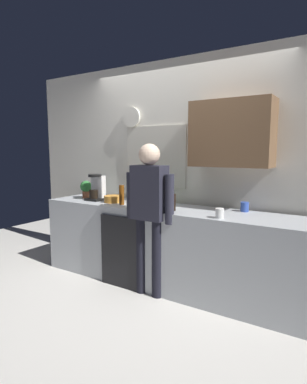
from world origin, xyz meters
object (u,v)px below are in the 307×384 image
(coffee_maker, at_px, (97,189))
(potted_plant, at_px, (86,188))
(dish_soap, at_px, (149,202))
(bottle_amber_beer, at_px, (122,195))
(person_at_sink, at_px, (149,207))
(cup_blue_mug, at_px, (245,207))
(bottle_clear_soda, at_px, (146,193))
(bottle_dark_sauce, at_px, (173,202))
(bottle_olive_oil, at_px, (142,193))
(mixing_bowl, at_px, (113,199))
(cup_white_mug, at_px, (220,213))

(coffee_maker, bearing_deg, potted_plant, 167.34)
(potted_plant, height_order, dish_soap, potted_plant)
(bottle_amber_beer, xyz_separation_m, person_at_sink, (0.51, -0.18, -0.07))
(coffee_maker, height_order, cup_blue_mug, coffee_maker)
(person_at_sink, bearing_deg, bottle_amber_beer, 146.74)
(bottle_clear_soda, height_order, dish_soap, bottle_clear_soda)
(bottle_clear_soda, height_order, bottle_dark_sauce, bottle_clear_soda)
(bottle_olive_oil, distance_m, cup_blue_mug, 1.21)
(bottle_dark_sauce, xyz_separation_m, dish_soap, (-0.25, -0.08, -0.01))
(bottle_olive_oil, bearing_deg, mixing_bowl, -155.97)
(dish_soap, bearing_deg, bottle_dark_sauce, 17.39)
(cup_blue_mug, bearing_deg, person_at_sink, -147.45)
(bottle_dark_sauce, xyz_separation_m, cup_white_mug, (0.55, -0.09, -0.04))
(coffee_maker, distance_m, bottle_olive_oil, 0.63)
(coffee_maker, relative_size, dish_soap, 1.83)
(bottle_clear_soda, distance_m, cup_white_mug, 1.01)
(bottle_dark_sauce, relative_size, cup_white_mug, 1.89)
(bottle_dark_sauce, height_order, dish_soap, same)
(bottle_dark_sauce, distance_m, dish_soap, 0.26)
(bottle_olive_oil, distance_m, bottle_clear_soda, 0.16)
(bottle_amber_beer, bearing_deg, bottle_clear_soda, 27.66)
(bottle_olive_oil, xyz_separation_m, bottle_clear_soda, (0.12, -0.10, 0.01))
(bottle_dark_sauce, bearing_deg, coffee_maker, 174.85)
(mixing_bowl, relative_size, dish_soap, 1.22)
(person_at_sink, bearing_deg, bottle_olive_oil, 118.30)
(coffee_maker, bearing_deg, bottle_olive_oil, 12.06)
(mixing_bowl, xyz_separation_m, person_at_sink, (0.70, -0.26, 0.01))
(mixing_bowl, bearing_deg, bottle_olive_oil, 24.03)
(bottle_amber_beer, bearing_deg, dish_soap, -11.02)
(bottle_clear_soda, bearing_deg, dish_soap, -50.94)
(cup_white_mug, xyz_separation_m, person_at_sink, (-0.73, -0.08, -0.00))
(coffee_maker, distance_m, person_at_sink, 1.03)
(coffee_maker, distance_m, mixing_bowl, 0.30)
(cup_white_mug, height_order, mixing_bowl, cup_white_mug)
(dish_soap, height_order, person_at_sink, person_at_sink)
(bottle_olive_oil, bearing_deg, potted_plant, -174.83)
(bottle_olive_oil, xyz_separation_m, dish_soap, (0.30, -0.32, -0.05))
(mixing_bowl, relative_size, person_at_sink, 0.14)
(bottle_clear_soda, relative_size, bottle_dark_sauce, 1.56)
(cup_blue_mug, xyz_separation_m, person_at_sink, (-0.83, -0.53, -0.00))
(coffee_maker, height_order, potted_plant, coffee_maker)
(bottle_amber_beer, distance_m, person_at_sink, 0.54)
(dish_soap, bearing_deg, bottle_clear_soda, 129.06)
(bottle_clear_soda, relative_size, cup_blue_mug, 2.80)
(bottle_dark_sauce, distance_m, mixing_bowl, 0.89)
(bottle_clear_soda, height_order, cup_blue_mug, bottle_clear_soda)
(coffee_maker, bearing_deg, person_at_sink, -15.73)
(bottle_olive_oil, xyz_separation_m, bottle_dark_sauce, (0.55, -0.24, -0.04))
(coffee_maker, xyz_separation_m, person_at_sink, (0.98, -0.28, -0.10))
(coffee_maker, xyz_separation_m, bottle_amber_beer, (0.48, -0.10, -0.03))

